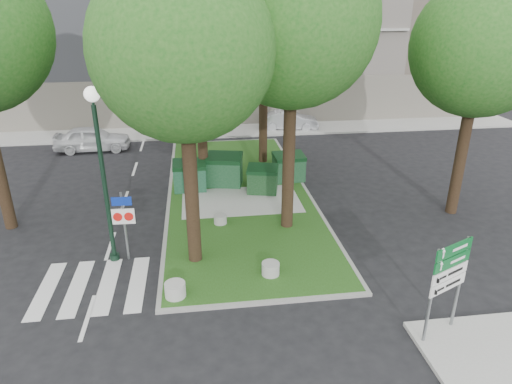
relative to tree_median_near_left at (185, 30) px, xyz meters
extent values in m
plane|color=black|center=(1.41, -2.56, -7.32)|extent=(120.00, 120.00, 0.00)
cube|color=#234814|center=(1.91, 5.44, -7.26)|extent=(6.00, 16.00, 0.12)
cube|color=gray|center=(1.91, 5.44, -7.27)|extent=(6.30, 16.30, 0.10)
cube|color=#999993|center=(1.41, 15.94, -7.26)|extent=(42.00, 3.00, 0.12)
cube|color=silver|center=(-2.34, -1.06, -7.31)|extent=(5.00, 3.00, 0.01)
cube|color=tan|center=(1.41, 23.44, 0.68)|extent=(41.00, 12.00, 16.00)
cylinder|color=black|center=(-0.09, -0.06, -4.24)|extent=(0.44, 0.44, 6.16)
sphere|color=#195516|center=(-0.09, -0.06, -0.50)|extent=(5.20, 5.20, 5.20)
cylinder|color=black|center=(3.41, 1.94, -3.96)|extent=(0.44, 0.44, 6.72)
sphere|color=#195516|center=(3.41, 1.94, 0.12)|extent=(5.60, 5.60, 5.60)
cylinder|color=black|center=(0.41, 6.44, -4.38)|extent=(0.44, 0.44, 5.88)
sphere|color=#195516|center=(0.41, 6.44, -0.81)|extent=(4.80, 4.80, 4.80)
cylinder|color=black|center=(3.61, 9.44, -3.82)|extent=(0.44, 0.44, 7.00)
sphere|color=#195516|center=(3.61, 9.44, 0.43)|extent=(5.80, 5.80, 5.80)
cylinder|color=black|center=(10.41, 2.44, -4.38)|extent=(0.44, 0.44, 5.88)
sphere|color=#195516|center=(10.41, 2.44, -0.81)|extent=(5.00, 5.00, 5.00)
cube|color=#113E26|center=(-0.23, 6.01, -6.64)|extent=(1.43, 0.97, 1.12)
cube|color=black|center=(-0.23, 6.01, -5.99)|extent=(1.48, 1.04, 0.32)
cube|color=#113D1E|center=(1.37, 6.39, -6.59)|extent=(1.74, 1.36, 1.22)
cube|color=black|center=(1.37, 6.39, -5.88)|extent=(1.81, 1.45, 0.35)
cube|color=black|center=(2.97, 5.26, -6.69)|extent=(1.47, 1.16, 1.02)
cube|color=black|center=(2.97, 5.26, -6.10)|extent=(1.53, 1.23, 0.29)
cube|color=#123A1D|center=(4.41, 6.57, -6.65)|extent=(1.48, 1.08, 1.10)
cube|color=black|center=(4.41, 6.57, -6.01)|extent=(1.54, 1.15, 0.32)
cylinder|color=#ADACA7|center=(-0.69, -2.06, -6.98)|extent=(0.61, 0.61, 0.44)
cylinder|color=#9D9D98|center=(2.24, -1.30, -7.00)|extent=(0.56, 0.56, 0.40)
cylinder|color=gray|center=(0.90, 2.44, -7.02)|extent=(0.49, 0.49, 0.35)
cylinder|color=gold|center=(4.61, 8.31, -6.84)|extent=(0.41, 0.41, 0.71)
cylinder|color=black|center=(-2.79, 0.46, -4.69)|extent=(0.15, 0.15, 5.25)
cylinder|color=black|center=(-2.79, 0.46, -7.21)|extent=(0.32, 0.32, 0.21)
sphere|color=white|center=(-2.79, 0.46, -1.75)|extent=(0.46, 0.46, 0.46)
cylinder|color=slate|center=(-2.33, 0.44, -6.10)|extent=(0.08, 0.08, 2.44)
cube|color=navy|center=(-2.33, 0.44, -5.17)|extent=(0.64, 0.07, 0.29)
cube|color=white|center=(-2.33, 0.44, -5.70)|extent=(0.73, 0.07, 0.54)
cylinder|color=red|center=(-2.50, 0.44, -5.70)|extent=(0.29, 0.04, 0.29)
cylinder|color=red|center=(-2.15, 0.44, -5.70)|extent=(0.29, 0.04, 0.29)
cylinder|color=slate|center=(5.60, -4.79, -5.87)|extent=(0.11, 0.11, 2.64)
cylinder|color=slate|center=(6.62, -4.32, -5.87)|extent=(0.11, 0.11, 2.64)
cube|color=#0A5622|center=(6.11, -4.56, -4.70)|extent=(1.22, 0.59, 0.31)
cube|color=#0A5622|center=(6.11, -4.56, -5.04)|extent=(1.22, 0.59, 0.31)
cube|color=white|center=(6.11, -4.56, -5.38)|extent=(1.22, 0.59, 0.31)
cube|color=white|center=(6.11, -4.56, -5.71)|extent=(1.22, 0.59, 0.31)
imported|color=silver|center=(-5.77, 12.94, -6.60)|extent=(4.24, 1.79, 1.43)
imported|color=#ADAEB5|center=(6.35, 15.92, -6.69)|extent=(3.98, 1.85, 1.26)
camera|label=1|loc=(0.16, -13.33, 0.81)|focal=32.00mm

